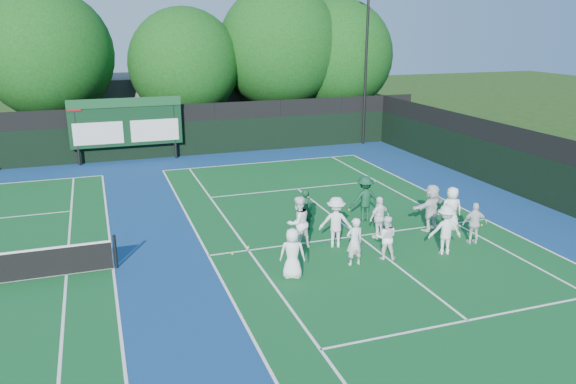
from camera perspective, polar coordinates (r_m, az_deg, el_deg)
name	(u,v)px	position (r m, az deg, el deg)	size (l,w,h in m)	color
ground	(371,246)	(19.67, 8.44, -5.45)	(120.00, 120.00, 0.00)	#1B380F
court_apron	(193,258)	(18.78, -9.63, -6.61)	(34.00, 32.00, 0.01)	navy
near_court	(358,236)	(20.50, 7.16, -4.45)	(11.05, 23.85, 0.01)	#104E21
back_fence	(145,135)	(32.74, -14.30, 5.61)	(34.00, 0.08, 3.00)	black
divider_fence_right	(560,178)	(25.27, 25.93, 1.25)	(0.08, 32.00, 3.00)	black
scoreboard	(126,123)	(32.12, -16.14, 6.78)	(6.00, 0.21, 3.55)	black
clubhouse	(191,103)	(40.97, -9.81, 8.94)	(18.00, 6.00, 4.00)	#515156
light_pole_right	(367,42)	(35.65, 8.01, 14.84)	(1.20, 0.30, 10.12)	black
tree_b	(51,58)	(35.76, -22.95, 12.45)	(7.39, 7.39, 9.40)	black
tree_c	(187,66)	(36.20, -10.25, 12.44)	(6.83, 6.83, 8.43)	black
tree_d	(282,51)	(37.65, -0.62, 14.17)	(7.95, 7.95, 9.88)	black
tree_e	(338,58)	(39.12, 5.07, 13.36)	(7.55, 7.55, 9.10)	black
tennis_ball_0	(248,247)	(19.34, -4.05, -5.59)	(0.07, 0.07, 0.07)	#BADF1A
tennis_ball_2	(482,225)	(22.57, 19.09, -3.19)	(0.07, 0.07, 0.07)	#BADF1A
tennis_ball_3	(232,254)	(18.84, -5.66, -6.26)	(0.07, 0.07, 0.07)	#BADF1A
tennis_ball_4	(349,210)	(23.20, 6.22, -1.81)	(0.07, 0.07, 0.07)	#BADF1A
tennis_ball_5	(455,219)	(23.00, 16.58, -2.60)	(0.07, 0.07, 0.07)	#BADF1A
player_front_0	(292,253)	(16.85, 0.45, -6.25)	(0.77, 0.50, 1.57)	white
player_front_1	(355,242)	(17.84, 6.78, -5.03)	(0.58, 0.38, 1.58)	silver
player_front_2	(386,237)	(18.48, 9.92, -4.57)	(0.71, 0.55, 1.46)	white
player_front_3	(445,230)	(19.27, 15.70, -3.71)	(1.09, 0.63, 1.69)	silver
player_front_4	(475,223)	(20.49, 18.43, -3.04)	(0.87, 0.36, 1.48)	silver
player_back_0	(298,223)	(18.98, 1.04, -3.13)	(0.89, 0.70, 1.84)	white
player_back_1	(336,222)	(19.20, 4.89, -3.06)	(1.14, 0.66, 1.77)	white
player_back_2	(379,218)	(20.17, 9.27, -2.58)	(0.91, 0.38, 1.55)	white
player_back_3	(431,207)	(21.33, 14.34, -1.53)	(1.63, 0.52, 1.76)	silver
player_back_4	(451,209)	(21.54, 16.27, -1.65)	(0.81, 0.53, 1.65)	white
coach_left	(305,210)	(20.77, 1.71, -1.79)	(0.57, 0.37, 1.55)	#0F3922
coach_right	(365,199)	(21.82, 7.81, -0.69)	(1.16, 0.67, 1.79)	#103D25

